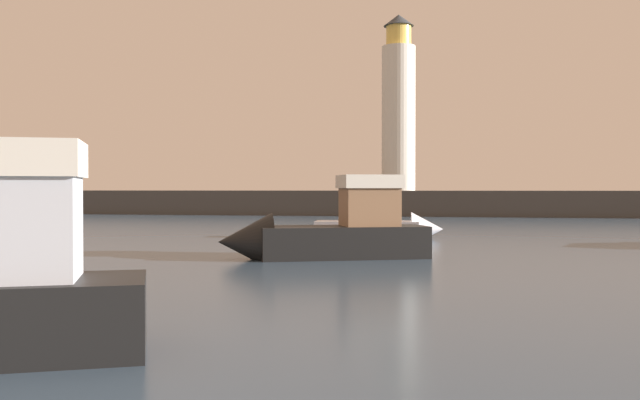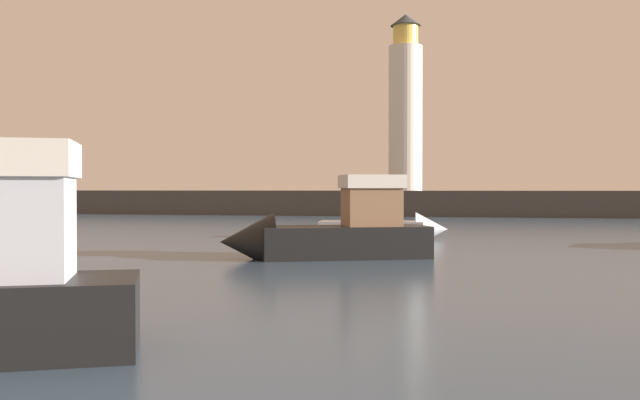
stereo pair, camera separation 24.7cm
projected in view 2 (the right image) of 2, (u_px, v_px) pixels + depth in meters
The scene contains 6 objects.
ground_plane at pixel (373, 240), 29.97m from camera, with size 220.00×220.00×0.00m, color #384C60.
breakwater at pixel (418, 203), 58.18m from camera, with size 84.97×6.14×2.06m, color #423F3D.
lighthouse at pixel (405, 107), 58.27m from camera, with size 2.81×2.81×14.75m.
motorboat_0 at pixel (325, 232), 22.15m from camera, with size 6.84×4.11×2.99m.
motorboat_3 at pixel (388, 226), 31.02m from camera, with size 5.79×2.03×2.02m.
mooring_buoy at pixel (25, 234), 26.07m from camera, with size 1.04×1.04×1.04m, color red.
Camera 2 is at (3.96, -0.92, 2.21)m, focal length 39.11 mm.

